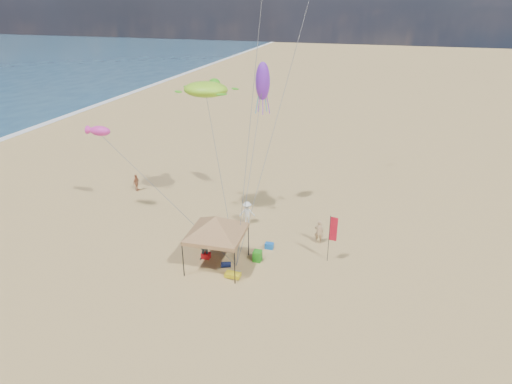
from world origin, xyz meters
TOP-DOWN VIEW (x-y plane):
  - ground at (0.00, 0.00)m, footprint 280.00×280.00m
  - canopy_tent at (-1.66, 0.31)m, footprint 6.32×6.32m
  - feather_flag at (4.91, 2.71)m, footprint 0.48×0.08m
  - cooler_red at (-2.65, 0.83)m, footprint 0.54×0.38m
  - cooler_blue at (0.87, 3.13)m, footprint 0.54×0.38m
  - bag_navy at (-1.08, 0.24)m, footprint 0.69×0.54m
  - bag_orange at (-3.40, 3.34)m, footprint 0.54×0.69m
  - chair_green at (0.55, 1.47)m, footprint 0.50×0.50m
  - chair_yellow at (-3.40, 2.09)m, footprint 0.50×0.50m
  - crate_grey at (-0.13, -0.43)m, footprint 0.34×0.30m
  - beach_cart at (-0.31, -0.68)m, footprint 0.90×0.50m
  - person_near_a at (3.83, 4.80)m, footprint 0.65×0.47m
  - person_near_b at (-2.59, 0.69)m, footprint 0.96×0.85m
  - person_near_c at (-1.57, 5.99)m, footprint 1.26×0.93m
  - person_far_a at (-12.39, 8.98)m, footprint 0.36×0.85m
  - turtle_kite at (-4.56, 6.46)m, footprint 3.06×2.45m
  - fish_kite at (-12.02, 4.68)m, footprint 1.65×0.88m
  - squid_kite at (-1.22, 8.67)m, footprint 1.17×1.17m

SIDE VIEW (x-z plane):
  - ground at x=0.00m, z-range 0.00..0.00m
  - crate_grey at x=-0.13m, z-range 0.00..0.28m
  - bag_navy at x=-1.08m, z-range 0.00..0.36m
  - bag_orange at x=-3.40m, z-range 0.00..0.36m
  - cooler_red at x=-2.65m, z-range 0.00..0.38m
  - cooler_blue at x=0.87m, z-range 0.00..0.38m
  - beach_cart at x=-0.31m, z-range 0.08..0.32m
  - chair_green at x=0.55m, z-range 0.00..0.70m
  - chair_yellow at x=-3.40m, z-range 0.00..0.70m
  - person_far_a at x=-12.39m, z-range 0.00..1.46m
  - person_near_a at x=3.83m, z-range 0.00..1.66m
  - person_near_b at x=-2.59m, z-range 0.00..1.66m
  - person_near_c at x=-1.57m, z-range 0.00..1.75m
  - feather_flag at x=4.91m, z-range 0.53..3.70m
  - canopy_tent at x=-1.66m, z-range 1.30..5.20m
  - fish_kite at x=-12.02m, z-range 6.10..6.82m
  - turtle_kite at x=-4.56m, z-range 8.95..9.97m
  - squid_kite at x=-1.22m, z-range 8.48..11.11m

